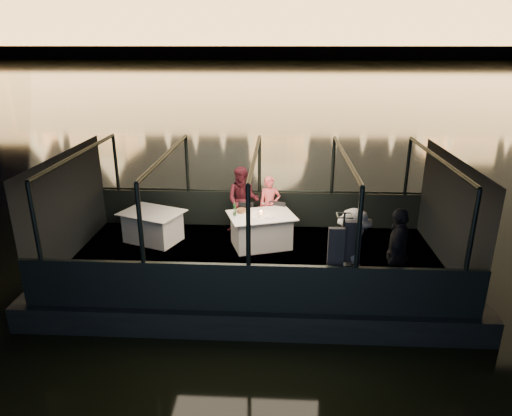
# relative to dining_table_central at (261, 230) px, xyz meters

# --- Properties ---
(river_water) EXTENTS (500.00, 500.00, 0.00)m
(river_water) POSITION_rel_dining_table_central_xyz_m (-0.10, 79.27, -0.89)
(river_water) COLOR black
(river_water) RESTS_ON ground
(boat_hull) EXTENTS (8.60, 4.40, 1.00)m
(boat_hull) POSITION_rel_dining_table_central_xyz_m (-0.10, -0.73, -0.89)
(boat_hull) COLOR black
(boat_hull) RESTS_ON river_water
(boat_deck) EXTENTS (8.00, 4.00, 0.04)m
(boat_deck) POSITION_rel_dining_table_central_xyz_m (-0.10, -0.73, -0.41)
(boat_deck) COLOR black
(boat_deck) RESTS_ON boat_hull
(gunwale_port) EXTENTS (8.00, 0.08, 0.90)m
(gunwale_port) POSITION_rel_dining_table_central_xyz_m (-0.10, 1.27, 0.06)
(gunwale_port) COLOR black
(gunwale_port) RESTS_ON boat_deck
(gunwale_starboard) EXTENTS (8.00, 0.08, 0.90)m
(gunwale_starboard) POSITION_rel_dining_table_central_xyz_m (-0.10, -2.73, 0.06)
(gunwale_starboard) COLOR black
(gunwale_starboard) RESTS_ON boat_deck
(cabin_glass_port) EXTENTS (8.00, 0.02, 1.40)m
(cabin_glass_port) POSITION_rel_dining_table_central_xyz_m (-0.10, 1.27, 1.21)
(cabin_glass_port) COLOR #99B2B2
(cabin_glass_port) RESTS_ON gunwale_port
(cabin_glass_starboard) EXTENTS (8.00, 0.02, 1.40)m
(cabin_glass_starboard) POSITION_rel_dining_table_central_xyz_m (-0.10, -2.73, 1.21)
(cabin_glass_starboard) COLOR #99B2B2
(cabin_glass_starboard) RESTS_ON gunwale_starboard
(cabin_roof_glass) EXTENTS (8.00, 4.00, 0.02)m
(cabin_roof_glass) POSITION_rel_dining_table_central_xyz_m (-0.10, -0.73, 1.91)
(cabin_roof_glass) COLOR #99B2B2
(cabin_roof_glass) RESTS_ON boat_deck
(end_wall_fore) EXTENTS (0.02, 4.00, 2.30)m
(end_wall_fore) POSITION_rel_dining_table_central_xyz_m (-4.10, -0.73, 0.76)
(end_wall_fore) COLOR black
(end_wall_fore) RESTS_ON boat_deck
(end_wall_aft) EXTENTS (0.02, 4.00, 2.30)m
(end_wall_aft) POSITION_rel_dining_table_central_xyz_m (3.90, -0.73, 0.76)
(end_wall_aft) COLOR black
(end_wall_aft) RESTS_ON boat_deck
(canopy_ribs) EXTENTS (8.00, 4.00, 2.30)m
(canopy_ribs) POSITION_rel_dining_table_central_xyz_m (-0.10, -0.73, 0.76)
(canopy_ribs) COLOR black
(canopy_ribs) RESTS_ON boat_deck
(embankment) EXTENTS (400.00, 140.00, 6.00)m
(embankment) POSITION_rel_dining_table_central_xyz_m (-0.10, 209.27, 0.11)
(embankment) COLOR #423D33
(embankment) RESTS_ON ground
(dining_table_central) EXTENTS (1.70, 1.45, 0.77)m
(dining_table_central) POSITION_rel_dining_table_central_xyz_m (0.00, 0.00, 0.00)
(dining_table_central) COLOR white
(dining_table_central) RESTS_ON boat_deck
(dining_table_aft) EXTENTS (1.65, 1.44, 0.73)m
(dining_table_aft) POSITION_rel_dining_table_central_xyz_m (-2.56, 0.17, 0.00)
(dining_table_aft) COLOR silver
(dining_table_aft) RESTS_ON boat_deck
(chair_port_left) EXTENTS (0.41, 0.41, 0.81)m
(chair_port_left) POSITION_rel_dining_table_central_xyz_m (-0.41, 0.53, 0.06)
(chair_port_left) COLOR black
(chair_port_left) RESTS_ON boat_deck
(chair_port_right) EXTENTS (0.51, 0.51, 0.85)m
(chair_port_right) POSITION_rel_dining_table_central_xyz_m (0.36, 0.46, 0.06)
(chair_port_right) COLOR black
(chair_port_right) RESTS_ON boat_deck
(coat_stand) EXTENTS (0.56, 0.48, 1.78)m
(coat_stand) POSITION_rel_dining_table_central_xyz_m (1.49, -2.48, 0.51)
(coat_stand) COLOR black
(coat_stand) RESTS_ON boat_deck
(person_woman_coral) EXTENTS (0.57, 0.43, 1.44)m
(person_woman_coral) POSITION_rel_dining_table_central_xyz_m (0.17, 0.79, 0.36)
(person_woman_coral) COLOR #E85459
(person_woman_coral) RESTS_ON boat_deck
(person_man_maroon) EXTENTS (0.87, 0.72, 1.66)m
(person_man_maroon) POSITION_rel_dining_table_central_xyz_m (-0.48, 0.80, 0.36)
(person_man_maroon) COLOR #40111A
(person_man_maroon) RESTS_ON boat_deck
(passenger_stripe) EXTENTS (0.84, 1.22, 1.72)m
(passenger_stripe) POSITION_rel_dining_table_central_xyz_m (1.72, -2.15, 0.47)
(passenger_stripe) COLOR silver
(passenger_stripe) RESTS_ON boat_deck
(passenger_dark) EXTENTS (0.82, 1.10, 1.73)m
(passenger_dark) POSITION_rel_dining_table_central_xyz_m (2.53, -2.07, 0.47)
(passenger_dark) COLOR black
(passenger_dark) RESTS_ON boat_deck
(wine_bottle) EXTENTS (0.09, 0.09, 0.33)m
(wine_bottle) POSITION_rel_dining_table_central_xyz_m (-0.60, -0.06, 0.53)
(wine_bottle) COLOR #133516
(wine_bottle) RESTS_ON dining_table_central
(bread_basket) EXTENTS (0.24, 0.24, 0.09)m
(bread_basket) POSITION_rel_dining_table_central_xyz_m (-0.46, 0.14, 0.42)
(bread_basket) COLOR brown
(bread_basket) RESTS_ON dining_table_central
(amber_candle) EXTENTS (0.06, 0.06, 0.09)m
(amber_candle) POSITION_rel_dining_table_central_xyz_m (-0.01, 0.04, 0.42)
(amber_candle) COLOR #FF863F
(amber_candle) RESTS_ON dining_table_central
(plate_near) EXTENTS (0.35, 0.35, 0.02)m
(plate_near) POSITION_rel_dining_table_central_xyz_m (0.17, -0.11, 0.39)
(plate_near) COLOR white
(plate_near) RESTS_ON dining_table_central
(plate_far) EXTENTS (0.28, 0.28, 0.01)m
(plate_far) POSITION_rel_dining_table_central_xyz_m (-0.45, 0.15, 0.39)
(plate_far) COLOR white
(plate_far) RESTS_ON dining_table_central
(wine_glass_white) EXTENTS (0.07, 0.07, 0.18)m
(wine_glass_white) POSITION_rel_dining_table_central_xyz_m (-0.60, -0.17, 0.48)
(wine_glass_white) COLOR silver
(wine_glass_white) RESTS_ON dining_table_central
(wine_glass_red) EXTENTS (0.08, 0.08, 0.20)m
(wine_glass_red) POSITION_rel_dining_table_central_xyz_m (0.04, 0.24, 0.48)
(wine_glass_red) COLOR silver
(wine_glass_red) RESTS_ON dining_table_central
(wine_glass_empty) EXTENTS (0.08, 0.08, 0.18)m
(wine_glass_empty) POSITION_rel_dining_table_central_xyz_m (-0.06, -0.14, 0.48)
(wine_glass_empty) COLOR silver
(wine_glass_empty) RESTS_ON dining_table_central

